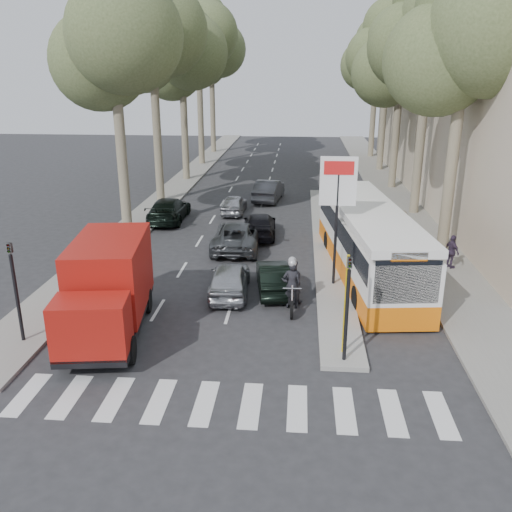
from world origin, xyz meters
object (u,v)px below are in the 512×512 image
Objects in this scene: red_truck at (108,287)px; city_bus at (368,240)px; motorcycle at (292,284)px; dark_hatchback at (274,277)px; silver_hatchback at (230,279)px.

red_truck is 11.68m from city_bus.
city_bus is 5.02× the size of motorcycle.
red_truck is (-5.59, -4.23, 1.10)m from dark_hatchback.
city_bus reaches higher than dark_hatchback.
motorcycle is at bearing 109.13° from dark_hatchback.
dark_hatchback is at bearing -168.54° from silver_hatchback.
dark_hatchback is 1.58× the size of motorcycle.
motorcycle reaches higher than dark_hatchback.
red_truck reaches higher than city_bus.
red_truck reaches higher than dark_hatchback.
city_bus is at bearing -157.50° from silver_hatchback.
motorcycle is at bearing 155.32° from silver_hatchback.
dark_hatchback is 0.32× the size of city_bus.
city_bus is at bearing -158.06° from dark_hatchback.
dark_hatchback is at bearing -156.57° from city_bus.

